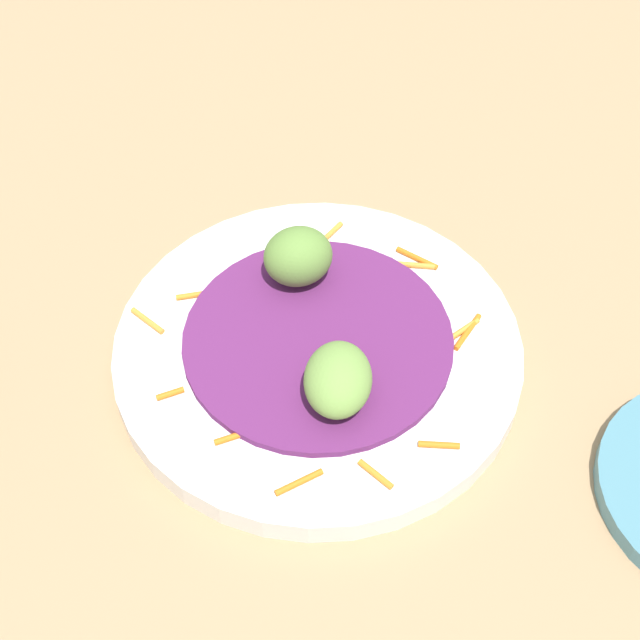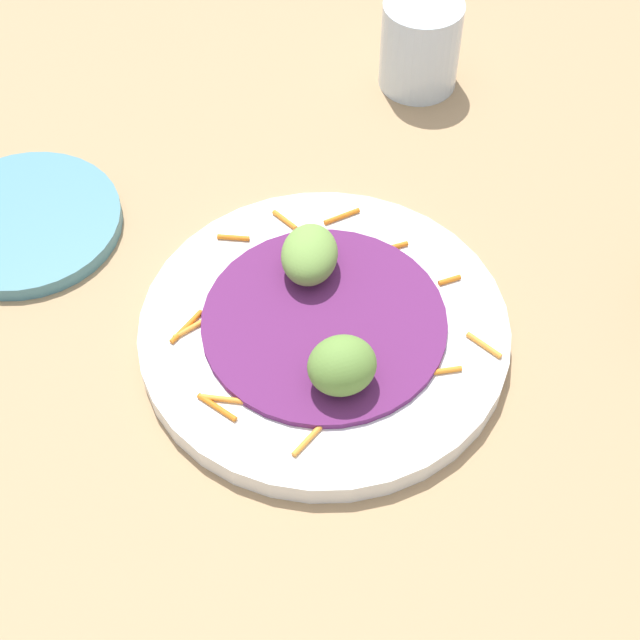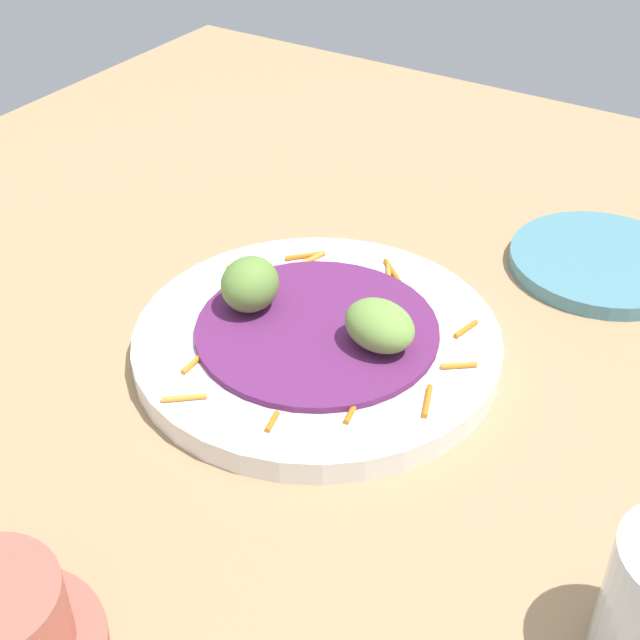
{
  "view_description": "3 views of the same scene",
  "coord_description": "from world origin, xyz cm",
  "views": [
    {
      "loc": [
        38.01,
        -7.69,
        51.73
      ],
      "look_at": [
        0.15,
        -1.71,
        6.33
      ],
      "focal_mm": 50.94,
      "sensor_mm": 36.0,
      "label": 1
    },
    {
      "loc": [
        -43.79,
        3.96,
        61.37
      ],
      "look_at": [
        -1.74,
        -1.3,
        6.68
      ],
      "focal_mm": 54.73,
      "sensor_mm": 36.0,
      "label": 2
    },
    {
      "loc": [
        28.97,
        -47.39,
        44.3
      ],
      "look_at": [
        0.52,
        -2.25,
        5.47
      ],
      "focal_mm": 50.51,
      "sensor_mm": 36.0,
      "label": 3
    }
  ],
  "objects": [
    {
      "name": "guac_scoop_left",
      "position": [
        -5.7,
        -2.33,
        6.47
      ],
      "size": [
        5.25,
        5.65,
        4.1
      ],
      "primitive_type": "ellipsoid",
      "rotation": [
        0.0,
        0.0,
        0.2
      ],
      "color": "olive",
      "rests_on": "cabbage_bed"
    },
    {
      "name": "guac_scoop_center",
      "position": [
        4.98,
        -1.34,
        6.16
      ],
      "size": [
        6.43,
        5.5,
        3.48
      ],
      "primitive_type": "ellipsoid",
      "rotation": [
        0.0,
        0.0,
        4.47
      ],
      "color": "#759E47",
      "rests_on": "cabbage_bed"
    },
    {
      "name": "table_surface",
      "position": [
        0.0,
        0.0,
        1.0
      ],
      "size": [
        110.0,
        110.0,
        2.0
      ],
      "primitive_type": "cube",
      "color": "tan",
      "rests_on": "ground"
    },
    {
      "name": "carrot_garnish",
      "position": [
        0.49,
        -0.32,
        4.07
      ],
      "size": [
        23.01,
        23.94,
        0.4
      ],
      "color": "orange",
      "rests_on": "main_plate"
    },
    {
      "name": "main_plate",
      "position": [
        -0.36,
        -1.84,
        2.94
      ],
      "size": [
        27.73,
        27.73,
        1.87
      ],
      "primitive_type": "cylinder",
      "color": "white",
      "rests_on": "table_surface"
    },
    {
      "name": "cabbage_bed",
      "position": [
        -0.36,
        -1.84,
        4.14
      ],
      "size": [
        18.31,
        18.31,
        0.54
      ],
      "primitive_type": "cylinder",
      "color": "#60235B",
      "rests_on": "main_plate"
    }
  ]
}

